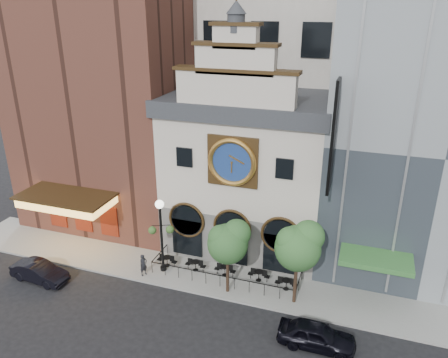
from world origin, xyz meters
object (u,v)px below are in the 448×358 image
bistro_0 (167,260)px  lamppost (161,228)px  car_right (317,335)px  tree_right (299,245)px  tree_left (229,241)px  bistro_4 (286,284)px  car_left (39,272)px  pedestrian (143,265)px  bistro_2 (225,270)px  bistro_1 (195,265)px  bistro_3 (259,275)px

bistro_0 → lamppost: (-0.03, -0.60, 3.08)m
bistro_0 → car_right: (11.77, -4.58, 0.15)m
lamppost → tree_right: tree_right is taller
tree_left → bistro_0: bearing=164.8°
car_right → tree_right: (-1.87, 3.49, 3.72)m
bistro_4 → car_left: car_left is taller
lamppost → tree_right: bearing=-27.5°
tree_right → bistro_0: bearing=173.7°
bistro_0 → pedestrian: 1.98m
car_right → tree_right: size_ratio=0.76×
bistro_2 → pedestrian: (-5.62, -1.84, 0.37)m
bistro_1 → tree_right: tree_right is taller
pedestrian → tree_right: size_ratio=0.28×
tree_right → bistro_4: bearing=126.3°
bistro_1 → bistro_3: bearing=3.2°
bistro_0 → bistro_1: bearing=3.4°
tree_left → bistro_1: bearing=152.8°
bistro_2 → pedestrian: 5.92m
bistro_4 → tree_left: bearing=-158.5°
bistro_2 → lamppost: (-4.55, -0.83, 3.08)m
bistro_2 → car_left: car_left is taller
car_right → car_left: car_right is taller
bistro_2 → bistro_3: (2.50, 0.18, 0.00)m
bistro_0 → bistro_2: 4.53m
bistro_4 → bistro_3: bearing=169.4°
bistro_0 → tree_right: bearing=-6.3°
bistro_0 → pedestrian: pedestrian is taller
bistro_3 → tree_left: (-1.67, -1.86, 3.51)m
lamppost → pedestrian: bearing=-161.3°
pedestrian → tree_left: tree_left is taller
bistro_2 → bistro_4: size_ratio=1.00×
bistro_1 → tree_right: size_ratio=0.27×
tree_left → tree_right: bearing=4.6°
bistro_2 → tree_right: (5.37, -1.32, 3.88)m
bistro_2 → tree_left: (0.82, -1.68, 3.51)m
lamppost → bistro_2: bearing=-14.4°
car_left → bistro_3: bearing=-68.2°
bistro_2 → tree_right: tree_right is taller
lamppost → tree_right: 9.97m
bistro_2 → tree_right: size_ratio=0.27×
bistro_0 → tree_left: (5.35, -1.45, 3.51)m
bistro_0 → tree_right: 10.69m
car_left → pedestrian: 7.44m
bistro_0 → pedestrian: (-1.09, -1.61, 0.37)m
bistro_4 → tree_right: 4.11m
lamppost → bistro_4: bearing=-20.8°
bistro_0 → bistro_4: (9.09, 0.02, 0.00)m
bistro_1 → pedestrian: bearing=-152.5°
bistro_3 → pedestrian: size_ratio=0.94×
bistro_3 → tree_left: 4.31m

